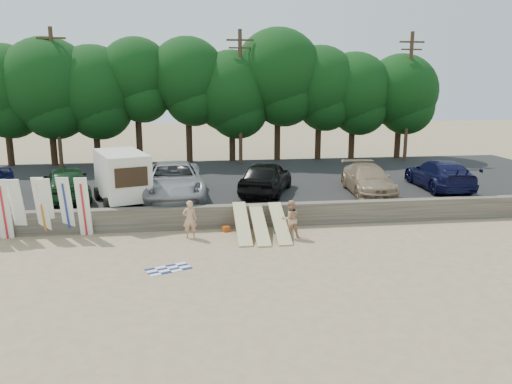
{
  "coord_description": "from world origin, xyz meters",
  "views": [
    {
      "loc": [
        -1.52,
        -18.23,
        6.31
      ],
      "look_at": [
        1.33,
        3.0,
        1.56
      ],
      "focal_mm": 35.0,
      "sensor_mm": 36.0,
      "label": 1
    }
  ],
  "objects_px": {
    "cooler": "(279,229)",
    "beachgoer_a": "(190,219)",
    "box_trailer": "(122,175)",
    "car_1": "(67,183)",
    "car_3": "(266,177)",
    "beachgoer_b": "(290,219)",
    "car_2": "(173,181)",
    "car_4": "(368,180)",
    "car_5": "(439,174)"
  },
  "relations": [
    {
      "from": "car_2",
      "to": "car_4",
      "type": "distance_m",
      "value": 9.84
    },
    {
      "from": "car_2",
      "to": "box_trailer",
      "type": "bearing_deg",
      "value": -164.23
    },
    {
      "from": "cooler",
      "to": "beachgoer_a",
      "type": "bearing_deg",
      "value": -160.12
    },
    {
      "from": "beachgoer_a",
      "to": "car_3",
      "type": "bearing_deg",
      "value": -130.37
    },
    {
      "from": "car_1",
      "to": "car_2",
      "type": "relative_size",
      "value": 0.78
    },
    {
      "from": "beachgoer_a",
      "to": "cooler",
      "type": "height_order",
      "value": "beachgoer_a"
    },
    {
      "from": "box_trailer",
      "to": "car_3",
      "type": "bearing_deg",
      "value": -9.92
    },
    {
      "from": "car_2",
      "to": "beachgoer_a",
      "type": "xyz_separation_m",
      "value": [
        0.76,
        -4.4,
        -0.77
      ]
    },
    {
      "from": "box_trailer",
      "to": "car_1",
      "type": "xyz_separation_m",
      "value": [
        -2.78,
        1.13,
        -0.53
      ]
    },
    {
      "from": "box_trailer",
      "to": "car_4",
      "type": "bearing_deg",
      "value": -17.02
    },
    {
      "from": "beachgoer_b",
      "to": "car_2",
      "type": "bearing_deg",
      "value": -52.61
    },
    {
      "from": "box_trailer",
      "to": "beachgoer_a",
      "type": "distance_m",
      "value": 4.93
    },
    {
      "from": "car_2",
      "to": "beachgoer_b",
      "type": "xyz_separation_m",
      "value": [
        4.86,
        -4.91,
        -0.77
      ]
    },
    {
      "from": "cooler",
      "to": "car_1",
      "type": "bearing_deg",
      "value": 171.8
    },
    {
      "from": "box_trailer",
      "to": "car_1",
      "type": "height_order",
      "value": "box_trailer"
    },
    {
      "from": "beachgoer_b",
      "to": "cooler",
      "type": "bearing_deg",
      "value": -69.61
    },
    {
      "from": "box_trailer",
      "to": "beachgoer_a",
      "type": "height_order",
      "value": "box_trailer"
    },
    {
      "from": "beachgoer_a",
      "to": "car_1",
      "type": "bearing_deg",
      "value": -40.12
    },
    {
      "from": "car_2",
      "to": "car_3",
      "type": "xyz_separation_m",
      "value": [
        4.67,
        0.38,
        -0.02
      ]
    },
    {
      "from": "box_trailer",
      "to": "beachgoer_b",
      "type": "distance_m",
      "value": 8.39
    },
    {
      "from": "car_3",
      "to": "car_4",
      "type": "xyz_separation_m",
      "value": [
        5.17,
        -0.67,
        -0.13
      ]
    },
    {
      "from": "car_2",
      "to": "car_5",
      "type": "height_order",
      "value": "car_2"
    },
    {
      "from": "car_4",
      "to": "beachgoer_b",
      "type": "bearing_deg",
      "value": -132.2
    },
    {
      "from": "beachgoer_a",
      "to": "car_2",
      "type": "bearing_deg",
      "value": -81.27
    },
    {
      "from": "cooler",
      "to": "car_3",
      "type": "bearing_deg",
      "value": 105.31
    },
    {
      "from": "car_2",
      "to": "beachgoer_b",
      "type": "relative_size",
      "value": 3.93
    },
    {
      "from": "car_1",
      "to": "beachgoer_a",
      "type": "bearing_deg",
      "value": 124.23
    },
    {
      "from": "car_5",
      "to": "beachgoer_b",
      "type": "xyz_separation_m",
      "value": [
        -9.14,
        -5.21,
        -0.68
      ]
    },
    {
      "from": "car_2",
      "to": "cooler",
      "type": "relative_size",
      "value": 16.43
    },
    {
      "from": "box_trailer",
      "to": "car_5",
      "type": "height_order",
      "value": "box_trailer"
    },
    {
      "from": "beachgoer_b",
      "to": "car_4",
      "type": "bearing_deg",
      "value": -144.43
    },
    {
      "from": "car_4",
      "to": "beachgoer_a",
      "type": "bearing_deg",
      "value": -150.75
    },
    {
      "from": "box_trailer",
      "to": "car_5",
      "type": "distance_m",
      "value": 16.38
    },
    {
      "from": "box_trailer",
      "to": "car_2",
      "type": "xyz_separation_m",
      "value": [
        2.33,
        0.78,
        -0.49
      ]
    },
    {
      "from": "box_trailer",
      "to": "car_2",
      "type": "height_order",
      "value": "box_trailer"
    },
    {
      "from": "beachgoer_a",
      "to": "car_5",
      "type": "bearing_deg",
      "value": -161.58
    },
    {
      "from": "box_trailer",
      "to": "car_1",
      "type": "relative_size",
      "value": 0.87
    },
    {
      "from": "car_1",
      "to": "car_2",
      "type": "height_order",
      "value": "car_2"
    },
    {
      "from": "beachgoer_a",
      "to": "beachgoer_b",
      "type": "xyz_separation_m",
      "value": [
        4.1,
        -0.51,
        0.0
      ]
    },
    {
      "from": "car_5",
      "to": "beachgoer_b",
      "type": "distance_m",
      "value": 10.54
    },
    {
      "from": "box_trailer",
      "to": "cooler",
      "type": "bearing_deg",
      "value": -46.1
    },
    {
      "from": "box_trailer",
      "to": "beachgoer_b",
      "type": "relative_size",
      "value": 2.65
    },
    {
      "from": "car_1",
      "to": "car_4",
      "type": "bearing_deg",
      "value": 160.75
    },
    {
      "from": "car_5",
      "to": "car_4",
      "type": "bearing_deg",
      "value": 11.13
    },
    {
      "from": "car_1",
      "to": "beachgoer_a",
      "type": "distance_m",
      "value": 7.59
    },
    {
      "from": "car_2",
      "to": "car_4",
      "type": "relative_size",
      "value": 1.25
    },
    {
      "from": "car_4",
      "to": "cooler",
      "type": "relative_size",
      "value": 13.1
    },
    {
      "from": "car_1",
      "to": "car_3",
      "type": "relative_size",
      "value": 0.98
    },
    {
      "from": "car_3",
      "to": "beachgoer_a",
      "type": "bearing_deg",
      "value": 72.45
    },
    {
      "from": "car_3",
      "to": "car_5",
      "type": "height_order",
      "value": "car_3"
    }
  ]
}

